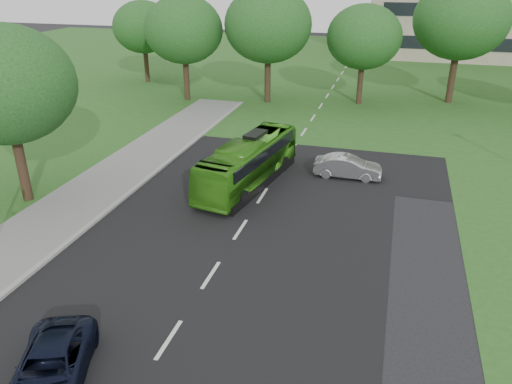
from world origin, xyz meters
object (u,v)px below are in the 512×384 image
(bus, at_px, (248,162))
(suv, at_px, (51,368))
(tree_park_b, at_px, (268,25))
(tree_park_d, at_px, (461,19))
(tree_park_a, at_px, (184,30))
(tree_park_f, at_px, (143,27))
(sedan, at_px, (348,167))
(tree_park_c, at_px, (364,37))
(tree_side_near, at_px, (5,85))

(bus, height_order, suv, bus)
(tree_park_b, height_order, tree_park_d, tree_park_d)
(tree_park_b, relative_size, bus, 1.08)
(tree_park_a, distance_m, tree_park_f, 9.64)
(sedan, bearing_deg, tree_park_c, 2.51)
(tree_park_d, height_order, tree_side_near, tree_park_d)
(tree_park_a, relative_size, tree_side_near, 1.02)
(tree_park_b, relative_size, suv, 2.28)
(tree_park_d, height_order, sedan, tree_park_d)
(tree_park_a, distance_m, bus, 21.34)
(suv, bearing_deg, tree_park_a, 85.11)
(tree_park_f, distance_m, tree_side_near, 30.06)
(tree_park_a, xyz_separation_m, tree_side_near, (0.41, -22.80, -0.12))
(tree_park_a, xyz_separation_m, tree_park_d, (23.56, 5.64, 0.98))
(tree_park_b, relative_size, tree_side_near, 1.10)
(tree_park_a, relative_size, suv, 2.10)
(tree_park_d, distance_m, bus, 26.85)
(tree_park_a, xyz_separation_m, tree_park_b, (7.42, 1.32, 0.48))
(tree_park_b, relative_size, tree_park_d, 0.94)
(tree_park_a, height_order, tree_park_b, tree_park_b)
(tree_park_c, xyz_separation_m, sedan, (0.98, -17.88, -5.21))
(tree_park_d, relative_size, tree_park_f, 1.29)
(sedan, bearing_deg, tree_park_a, 47.39)
(tree_park_c, xyz_separation_m, bus, (-4.41, -20.39, -4.56))
(tree_park_b, distance_m, tree_park_d, 16.71)
(suv, bearing_deg, tree_side_near, 109.93)
(tree_park_a, relative_size, sedan, 2.36)
(sedan, bearing_deg, tree_park_b, 28.82)
(tree_side_near, xyz_separation_m, suv, (9.53, -10.86, -5.57))
(tree_park_c, bearing_deg, tree_park_d, 18.75)
(tree_park_c, relative_size, bus, 0.92)
(tree_park_c, xyz_separation_m, suv, (-5.68, -36.60, -5.24))
(tree_park_d, xyz_separation_m, tree_park_f, (-30.87, 0.61, -1.60))
(tree_park_d, distance_m, sedan, 22.71)
(tree_park_c, xyz_separation_m, tree_side_near, (-15.21, -25.74, 0.32))
(bus, bearing_deg, tree_park_a, 132.31)
(tree_park_f, relative_size, suv, 1.89)
(tree_park_a, height_order, suv, tree_park_a)
(tree_park_c, relative_size, tree_side_near, 0.95)
(tree_park_a, height_order, bus, tree_park_a)
(sedan, bearing_deg, suv, 159.80)
(bus, bearing_deg, suv, -84.92)
(bus, xyz_separation_m, suv, (-1.27, -16.21, -0.69))
(tree_park_b, bearing_deg, tree_park_c, 11.21)
(tree_park_a, relative_size, tree_park_f, 1.11)
(tree_park_b, relative_size, tree_park_f, 1.20)
(tree_park_d, height_order, tree_park_f, tree_park_d)
(tree_park_a, xyz_separation_m, sedan, (16.60, -14.94, -5.65))
(tree_park_b, distance_m, tree_park_f, 15.58)
(tree_park_c, relative_size, tree_park_f, 1.03)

